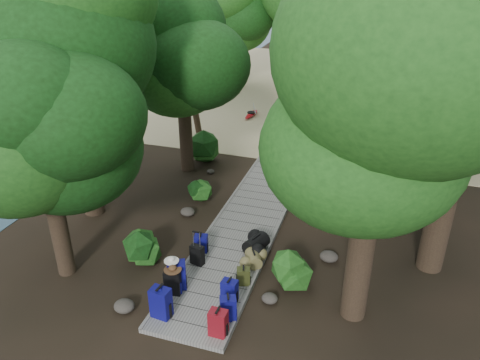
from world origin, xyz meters
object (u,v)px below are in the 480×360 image
(duffel_right_black, at_px, (256,244))
(backpack_right_c, at_px, (229,290))
(backpack_right_b, at_px, (228,307))
(backpack_right_d, at_px, (243,275))
(sun_lounger, at_px, (360,119))
(backpack_left_b, at_px, (173,280))
(lone_suitcase_on_sand, at_px, (303,131))
(backpack_left_d, at_px, (201,242))
(backpack_right_a, at_px, (218,322))
(suitcase_on_boardwalk, at_px, (197,255))
(backpack_left_a, at_px, (161,301))
(backpack_left_c, at_px, (177,274))
(kayak, at_px, (251,113))
(duffel_right_khaki, at_px, (254,258))

(duffel_right_black, bearing_deg, backpack_right_c, -70.46)
(backpack_right_b, distance_m, backpack_right_c, 0.62)
(backpack_right_d, bearing_deg, sun_lounger, 65.08)
(backpack_left_b, height_order, lone_suitcase_on_sand, backpack_left_b)
(duffel_right_black, bearing_deg, backpack_left_d, -141.63)
(backpack_right_a, height_order, lone_suitcase_on_sand, backpack_right_a)
(suitcase_on_boardwalk, bearing_deg, sun_lounger, 88.97)
(backpack_right_b, height_order, backpack_right_d, backpack_right_b)
(backpack_left_a, xyz_separation_m, backpack_left_c, (-0.08, 1.02, -0.01))
(backpack_left_d, bearing_deg, backpack_right_d, -44.55)
(backpack_left_a, height_order, backpack_left_b, backpack_left_a)
(backpack_right_a, bearing_deg, kayak, 104.56)
(backpack_left_b, relative_size, backpack_right_c, 1.15)
(kayak, bearing_deg, sun_lounger, 8.26)
(backpack_left_a, relative_size, backpack_left_b, 1.16)
(kayak, relative_size, sun_lounger, 1.55)
(backpack_left_a, xyz_separation_m, backpack_left_b, (-0.09, 0.81, -0.06))
(backpack_left_a, xyz_separation_m, backpack_right_a, (1.43, -0.14, -0.07))
(kayak, bearing_deg, backpack_right_a, -71.42)
(backpack_left_a, distance_m, lone_suitcase_on_sand, 12.21)
(backpack_right_b, distance_m, kayak, 14.46)
(backpack_left_d, height_order, duffel_right_black, backpack_left_d)
(lone_suitcase_on_sand, distance_m, kayak, 3.75)
(backpack_right_d, height_order, suitcase_on_boardwalk, suitcase_on_boardwalk)
(backpack_left_a, xyz_separation_m, backpack_right_c, (1.31, 0.96, -0.10))
(backpack_left_d, bearing_deg, backpack_right_b, -66.96)
(backpack_left_b, bearing_deg, lone_suitcase_on_sand, 75.99)
(backpack_left_c, relative_size, backpack_right_b, 1.25)
(lone_suitcase_on_sand, distance_m, sun_lounger, 3.42)
(backpack_left_a, height_order, lone_suitcase_on_sand, backpack_left_a)
(backpack_left_d, xyz_separation_m, sun_lounger, (3.33, 12.04, -0.07))
(backpack_left_d, bearing_deg, kayak, 88.13)
(duffel_right_black, relative_size, sun_lounger, 0.38)
(backpack_right_a, distance_m, backpack_right_b, 0.52)
(backpack_right_d, xyz_separation_m, suitcase_on_boardwalk, (-1.41, 0.42, 0.03))
(backpack_left_c, height_order, lone_suitcase_on_sand, backpack_left_c)
(backpack_left_d, distance_m, kayak, 11.90)
(backpack_left_a, bearing_deg, lone_suitcase_on_sand, 91.77)
(backpack_left_a, distance_m, backpack_left_c, 1.03)
(backpack_right_b, bearing_deg, backpack_left_a, 170.11)
(suitcase_on_boardwalk, bearing_deg, lone_suitcase_on_sand, 98.20)
(backpack_right_b, distance_m, duffel_right_khaki, 2.13)
(backpack_left_c, bearing_deg, sun_lounger, 52.06)
(backpack_left_c, distance_m, sun_lounger, 14.06)
(backpack_left_b, height_order, duffel_right_khaki, backpack_left_b)
(backpack_right_c, distance_m, sun_lounger, 13.86)
(backpack_right_a, xyz_separation_m, duffel_right_black, (-0.08, 3.26, -0.12))
(backpack_right_a, bearing_deg, suitcase_on_boardwalk, 123.19)
(backpack_left_b, xyz_separation_m, backpack_right_d, (1.53, 0.84, -0.11))
(backpack_right_c, relative_size, backpack_right_d, 1.26)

